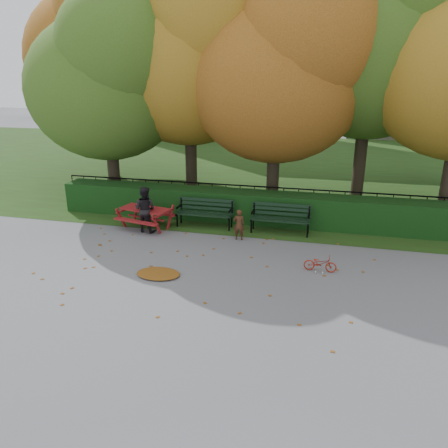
% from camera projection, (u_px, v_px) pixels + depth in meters
% --- Properties ---
extents(ground, '(90.00, 90.00, 0.00)m').
position_uv_depth(ground, '(215.00, 281.00, 10.36)').
color(ground, slate).
rests_on(ground, ground).
extents(grass_strip, '(90.00, 90.00, 0.00)m').
position_uv_depth(grass_strip, '(282.00, 165.00, 23.20)').
color(grass_strip, '#223713').
rests_on(grass_strip, ground).
extents(building_left, '(10.00, 7.00, 15.00)m').
position_uv_depth(building_left, '(188.00, 34.00, 33.76)').
color(building_left, gray).
rests_on(building_left, ground).
extents(building_right, '(9.00, 6.00, 12.00)m').
position_uv_depth(building_right, '(415.00, 53.00, 32.28)').
color(building_right, gray).
rests_on(building_right, ground).
extents(hedge, '(13.00, 0.90, 1.00)m').
position_uv_depth(hedge, '(250.00, 207.00, 14.32)').
color(hedge, black).
rests_on(hedge, ground).
extents(iron_fence, '(14.00, 0.04, 1.02)m').
position_uv_depth(iron_fence, '(254.00, 199.00, 15.05)').
color(iron_fence, black).
rests_on(iron_fence, ground).
extents(tree_a, '(5.88, 5.60, 7.48)m').
position_uv_depth(tree_a, '(111.00, 77.00, 15.15)').
color(tree_a, black).
rests_on(tree_a, ground).
extents(tree_b, '(6.72, 6.40, 8.79)m').
position_uv_depth(tree_b, '(196.00, 51.00, 15.32)').
color(tree_b, black).
rests_on(tree_b, ground).
extents(tree_c, '(6.30, 6.00, 8.00)m').
position_uv_depth(tree_c, '(286.00, 68.00, 14.05)').
color(tree_c, black).
rests_on(tree_c, ground).
extents(tree_d, '(7.14, 6.80, 9.58)m').
position_uv_depth(tree_d, '(386.00, 30.00, 14.16)').
color(tree_d, black).
rests_on(tree_d, ground).
extents(tree_f, '(6.93, 6.60, 9.19)m').
position_uv_depth(tree_f, '(108.00, 47.00, 18.56)').
color(tree_f, black).
rests_on(tree_f, ground).
extents(bench_left, '(1.80, 0.57, 0.88)m').
position_uv_depth(bench_left, '(205.00, 211.00, 13.88)').
color(bench_left, black).
rests_on(bench_left, ground).
extents(bench_right, '(1.80, 0.57, 0.88)m').
position_uv_depth(bench_right, '(281.00, 216.00, 13.34)').
color(bench_right, black).
rests_on(bench_right, ground).
extents(picnic_table, '(1.78, 1.55, 0.75)m').
position_uv_depth(picnic_table, '(145.00, 213.00, 13.70)').
color(picnic_table, maroon).
rests_on(picnic_table, ground).
extents(leaf_pile, '(1.23, 0.98, 0.08)m').
position_uv_depth(leaf_pile, '(158.00, 274.00, 10.64)').
color(leaf_pile, '#673C0C').
rests_on(leaf_pile, ground).
extents(leaf_scatter, '(9.00, 5.70, 0.01)m').
position_uv_depth(leaf_scatter, '(218.00, 275.00, 10.63)').
color(leaf_scatter, '#673C0C').
rests_on(leaf_scatter, ground).
extents(child, '(0.36, 0.26, 0.92)m').
position_uv_depth(child, '(239.00, 225.00, 12.77)').
color(child, '#432515').
rests_on(child, ground).
extents(adult, '(0.75, 0.62, 1.43)m').
position_uv_depth(adult, '(145.00, 209.00, 13.36)').
color(adult, black).
rests_on(adult, ground).
extents(bicycle, '(0.81, 0.31, 0.42)m').
position_uv_depth(bicycle, '(320.00, 263.00, 10.79)').
color(bicycle, '#A11E0E').
rests_on(bicycle, ground).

